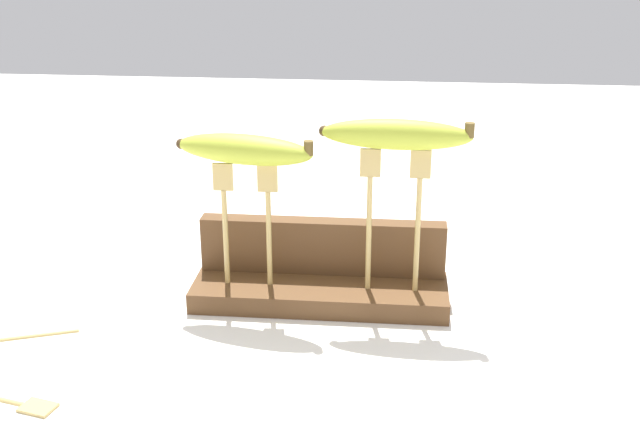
{
  "coord_description": "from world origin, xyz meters",
  "views": [
    {
      "loc": [
        0.09,
        -0.97,
        0.5
      ],
      "look_at": [
        0.0,
        0.0,
        0.13
      ],
      "focal_mm": 45.27,
      "sensor_mm": 36.0,
      "label": 1
    }
  ],
  "objects_px": {
    "fork_stand_right": "(394,208)",
    "fork_fallen_near": "(1,398)",
    "banana_raised_left": "(244,149)",
    "banana_raised_right": "(396,134)",
    "fork_stand_left": "(246,213)"
  },
  "relations": [
    {
      "from": "banana_raised_left",
      "to": "banana_raised_right",
      "type": "height_order",
      "value": "banana_raised_right"
    },
    {
      "from": "fork_stand_left",
      "to": "banana_raised_right",
      "type": "distance_m",
      "value": 0.22
    },
    {
      "from": "banana_raised_left",
      "to": "fork_stand_right",
      "type": "bearing_deg",
      "value": -0.0
    },
    {
      "from": "banana_raised_right",
      "to": "fork_fallen_near",
      "type": "xyz_separation_m",
      "value": [
        -0.42,
        -0.26,
        -0.23
      ]
    },
    {
      "from": "fork_stand_right",
      "to": "fork_fallen_near",
      "type": "xyz_separation_m",
      "value": [
        -0.42,
        -0.26,
        -0.14
      ]
    },
    {
      "from": "fork_stand_left",
      "to": "fork_stand_right",
      "type": "bearing_deg",
      "value": 0.0
    },
    {
      "from": "fork_stand_right",
      "to": "banana_raised_right",
      "type": "distance_m",
      "value": 0.1
    },
    {
      "from": "fork_stand_left",
      "to": "banana_raised_left",
      "type": "distance_m",
      "value": 0.09
    },
    {
      "from": "fork_stand_left",
      "to": "banana_raised_right",
      "type": "bearing_deg",
      "value": 0.0
    },
    {
      "from": "fork_stand_right",
      "to": "fork_fallen_near",
      "type": "relative_size",
      "value": 1.06
    },
    {
      "from": "fork_fallen_near",
      "to": "fork_stand_left",
      "type": "bearing_deg",
      "value": 48.69
    },
    {
      "from": "fork_stand_left",
      "to": "banana_raised_right",
      "type": "relative_size",
      "value": 0.87
    },
    {
      "from": "fork_stand_left",
      "to": "fork_fallen_near",
      "type": "xyz_separation_m",
      "value": [
        -0.23,
        -0.26,
        -0.12
      ]
    },
    {
      "from": "fork_fallen_near",
      "to": "fork_stand_right",
      "type": "bearing_deg",
      "value": 31.68
    },
    {
      "from": "fork_stand_left",
      "to": "banana_raised_right",
      "type": "xyz_separation_m",
      "value": [
        0.19,
        0.0,
        0.11
      ]
    }
  ]
}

